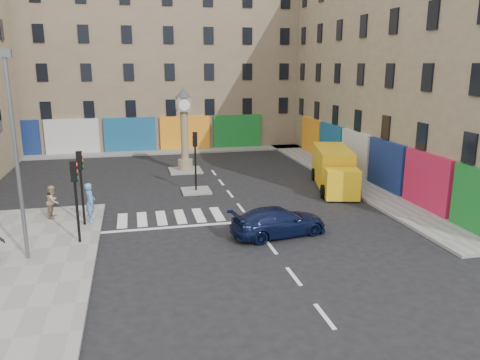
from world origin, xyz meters
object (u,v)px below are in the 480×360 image
object	(u,v)px
pedestrian_blue	(90,202)
traffic_light_left_near	(75,189)
traffic_light_left_far	(81,176)
navy_sedan	(279,222)
yellow_van	(334,169)
clock_pillar	(184,125)
pedestrian_tan	(53,201)
traffic_light_island	(195,152)
lamp_post	(15,147)

from	to	relation	value
pedestrian_blue	traffic_light_left_near	bearing A→B (deg)	170.03
traffic_light_left_far	navy_sedan	distance (m)	9.82
yellow_van	pedestrian_blue	xyz separation A→B (m)	(-14.98, -4.04, -0.10)
clock_pillar	pedestrian_tan	bearing A→B (deg)	-129.04
clock_pillar	yellow_van	world-z (taller)	clock_pillar
traffic_light_left_far	traffic_light_island	xyz separation A→B (m)	(6.30, 5.40, -0.03)
traffic_light_left_near	pedestrian_tan	distance (m)	4.61
traffic_light_left_near	yellow_van	bearing A→B (deg)	24.30
traffic_light_island	clock_pillar	size ratio (longest dim) A/B	0.61
clock_pillar	pedestrian_tan	xyz separation A→B (m)	(-7.96, -9.81, -2.55)
traffic_light_left_near	pedestrian_blue	size ratio (longest dim) A/B	1.86
traffic_light_left_near	lamp_post	distance (m)	3.21
yellow_van	traffic_light_left_far	bearing A→B (deg)	-148.75
lamp_post	yellow_van	size ratio (longest dim) A/B	1.16
traffic_light_island	pedestrian_blue	distance (m)	7.90
traffic_light_island	traffic_light_left_far	bearing A→B (deg)	-139.40
yellow_van	pedestrian_tan	world-z (taller)	yellow_van
pedestrian_tan	traffic_light_left_near	bearing A→B (deg)	-148.32
traffic_light_island	navy_sedan	xyz separation A→B (m)	(2.78, -8.59, -1.92)
traffic_light_left_near	clock_pillar	world-z (taller)	clock_pillar
lamp_post	yellow_van	world-z (taller)	lamp_post
traffic_light_island	lamp_post	bearing A→B (deg)	-131.71
traffic_light_left_near	pedestrian_tan	xyz separation A→B (m)	(-1.66, 3.98, -1.63)
traffic_light_left_near	clock_pillar	distance (m)	15.19
navy_sedan	lamp_post	bearing A→B (deg)	82.96
navy_sedan	pedestrian_tan	size ratio (longest dim) A/B	2.75
traffic_light_left_far	navy_sedan	bearing A→B (deg)	-19.36
traffic_light_left_far	pedestrian_blue	world-z (taller)	traffic_light_left_far
yellow_van	pedestrian_blue	bearing A→B (deg)	-150.07
traffic_light_left_near	navy_sedan	world-z (taller)	traffic_light_left_near
traffic_light_left_near	navy_sedan	xyz separation A→B (m)	(9.08, -0.79, -1.95)
traffic_light_left_near	navy_sedan	distance (m)	9.32
navy_sedan	pedestrian_blue	size ratio (longest dim) A/B	2.34
lamp_post	clock_pillar	bearing A→B (deg)	61.65
yellow_van	lamp_post	bearing A→B (deg)	-139.38
traffic_light_left_near	traffic_light_left_far	xyz separation A→B (m)	(0.00, 2.40, 0.00)
yellow_van	pedestrian_tan	bearing A→B (deg)	-155.39
traffic_light_left_far	clock_pillar	size ratio (longest dim) A/B	0.61
pedestrian_blue	pedestrian_tan	bearing A→B (deg)	56.19
navy_sedan	yellow_van	distance (m)	9.90
traffic_light_left_far	pedestrian_tan	size ratio (longest dim) A/B	2.19
traffic_light_left_far	pedestrian_blue	xyz separation A→B (m)	(0.30, 0.46, -1.48)
traffic_light_left_far	pedestrian_blue	bearing A→B (deg)	56.99
traffic_light_left_near	traffic_light_left_far	bearing A→B (deg)	90.00
traffic_light_left_near	yellow_van	distance (m)	16.82
traffic_light_left_far	pedestrian_blue	distance (m)	1.58
lamp_post	pedestrian_blue	world-z (taller)	lamp_post
traffic_light_left_far	yellow_van	size ratio (longest dim) A/B	0.52
traffic_light_left_near	traffic_light_left_far	world-z (taller)	same
clock_pillar	yellow_van	size ratio (longest dim) A/B	0.85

